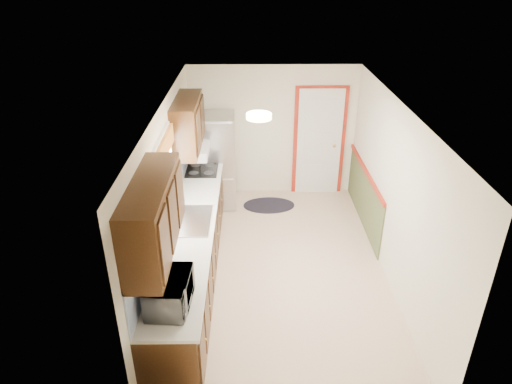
{
  "coord_description": "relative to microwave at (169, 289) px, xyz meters",
  "views": [
    {
      "loc": [
        -0.4,
        -5.34,
        4.01
      ],
      "look_at": [
        -0.33,
        0.21,
        1.15
      ],
      "focal_mm": 32.0,
      "sensor_mm": 36.0,
      "label": 1
    }
  ],
  "objects": [
    {
      "name": "back_wall_trim",
      "position": [
        2.19,
        4.03,
        -0.25
      ],
      "size": [
        1.12,
        2.3,
        2.08
      ],
      "color": "maroon",
      "rests_on": "ground"
    },
    {
      "name": "room_shell",
      "position": [
        1.2,
        1.82,
        0.06
      ],
      "size": [
        3.2,
        5.2,
        2.52
      ],
      "color": "beige",
      "rests_on": "ground"
    },
    {
      "name": "refrigerator",
      "position": [
        0.18,
        3.83,
        -0.3
      ],
      "size": [
        0.72,
        0.72,
        1.67
      ],
      "rotation": [
        0.0,
        0.0,
        0.04
      ],
      "color": "#B7B7BC",
      "rests_on": "ground"
    },
    {
      "name": "ceiling_fixture",
      "position": [
        0.9,
        1.62,
        1.22
      ],
      "size": [
        0.3,
        0.3,
        0.06
      ],
      "primitive_type": "cylinder",
      "color": "#FFD88C",
      "rests_on": "room_shell"
    },
    {
      "name": "cooktop",
      "position": [
        0.01,
        3.22,
        -0.19
      ],
      "size": [
        0.51,
        0.61,
        0.02
      ],
      "primitive_type": "cube",
      "color": "black",
      "rests_on": "kitchen_run"
    },
    {
      "name": "kitchen_run",
      "position": [
        -0.04,
        1.53,
        -0.33
      ],
      "size": [
        0.63,
        4.0,
        2.2
      ],
      "color": "#321B0B",
      "rests_on": "ground"
    },
    {
      "name": "rug",
      "position": [
        1.13,
        3.72,
        -1.13
      ],
      "size": [
        0.95,
        0.63,
        0.01
      ],
      "primitive_type": "ellipsoid",
      "rotation": [
        0.0,
        0.0,
        0.04
      ],
      "color": "black",
      "rests_on": "ground"
    },
    {
      "name": "microwave",
      "position": [
        0.0,
        0.0,
        0.0
      ],
      "size": [
        0.35,
        0.6,
        0.39
      ],
      "primitive_type": "imported",
      "rotation": [
        0.0,
        0.0,
        1.52
      ],
      "color": "white",
      "rests_on": "kitchen_run"
    }
  ]
}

